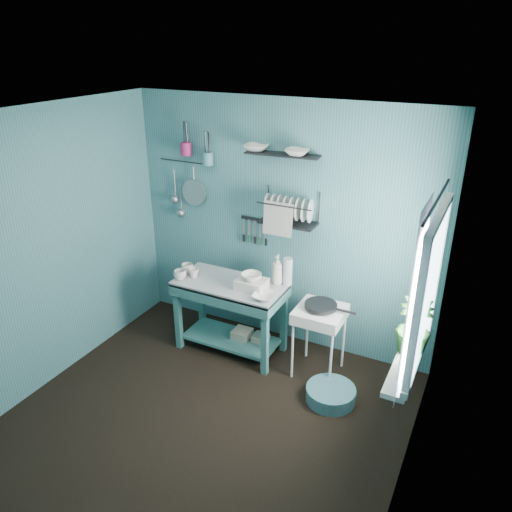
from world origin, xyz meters
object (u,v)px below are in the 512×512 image
at_px(soap_bottle, 277,269).
at_px(frying_pan, 321,305).
at_px(mug_right, 187,268).
at_px(floor_basin, 331,394).
at_px(dish_rack, 289,208).
at_px(storage_tin_small, 261,343).
at_px(hotplate_stand, 319,341).
at_px(work_counter, 231,316).
at_px(wash_tub, 252,284).
at_px(colander, 194,193).
at_px(mug_left, 180,275).
at_px(water_bottle, 288,272).
at_px(potted_plant, 414,326).
at_px(storage_tin_large, 242,339).
at_px(utensil_cup_teal, 208,159).
at_px(mug_mid, 194,273).
at_px(utensil_cup_magenta, 186,149).

bearing_deg(soap_bottle, frying_pan, -17.71).
bearing_deg(mug_right, floor_basin, -10.26).
bearing_deg(dish_rack, storage_tin_small, -116.66).
bearing_deg(hotplate_stand, work_counter, -177.17).
xyz_separation_m(wash_tub, frying_pan, (0.69, 0.06, -0.08)).
distance_m(hotplate_stand, colander, 2.00).
height_order(mug_left, mug_right, same).
distance_m(soap_bottle, colander, 1.24).
relative_size(work_counter, wash_tub, 3.88).
distance_m(water_bottle, floor_basin, 1.20).
xyz_separation_m(dish_rack, colander, (-1.12, 0.08, -0.03)).
xyz_separation_m(frying_pan, potted_plant, (0.89, -0.52, 0.32)).
xyz_separation_m(hotplate_stand, floor_basin, (0.26, -0.34, -0.28)).
xyz_separation_m(storage_tin_large, storage_tin_small, (0.20, 0.03, -0.01)).
height_order(mug_left, utensil_cup_teal, utensil_cup_teal).
height_order(work_counter, utensil_cup_teal, utensil_cup_teal).
bearing_deg(utensil_cup_teal, storage_tin_small, -23.01).
height_order(utensil_cup_teal, storage_tin_small, utensil_cup_teal).
bearing_deg(dish_rack, utensil_cup_teal, 179.92).
distance_m(wash_tub, potted_plant, 1.66).
height_order(dish_rack, utensil_cup_teal, utensil_cup_teal).
height_order(mug_mid, water_bottle, water_bottle).
distance_m(frying_pan, floor_basin, 0.80).
bearing_deg(hotplate_stand, utensil_cup_teal, 165.94).
distance_m(mug_left, potted_plant, 2.34).
xyz_separation_m(mug_right, hotplate_stand, (1.44, 0.04, -0.47)).
distance_m(mug_left, storage_tin_small, 1.09).
xyz_separation_m(hotplate_stand, utensil_cup_teal, (-1.39, 0.37, 1.52)).
height_order(mug_left, soap_bottle, soap_bottle).
height_order(work_counter, storage_tin_large, work_counter).
height_order(utensil_cup_magenta, colander, utensil_cup_magenta).
relative_size(water_bottle, hotplate_stand, 0.40).
bearing_deg(mug_left, soap_bottle, 21.80).
distance_m(water_bottle, utensil_cup_magenta, 1.62).
height_order(wash_tub, hotplate_stand, wash_tub).
bearing_deg(frying_pan, hotplate_stand, 0.00).
bearing_deg(frying_pan, soap_bottle, 162.29).
xyz_separation_m(mug_mid, hotplate_stand, (1.32, 0.10, -0.47)).
bearing_deg(storage_tin_small, hotplate_stand, -4.01).
bearing_deg(storage_tin_small, mug_left, -162.90).
xyz_separation_m(dish_rack, utensil_cup_teal, (-0.91, 0.05, 0.36)).
height_order(work_counter, frying_pan, work_counter).
xyz_separation_m(work_counter, mug_right, (-0.50, 0.00, 0.43)).
distance_m(water_bottle, storage_tin_small, 0.85).
distance_m(utensil_cup_teal, colander, 0.44).
height_order(mug_right, water_bottle, water_bottle).
distance_m(work_counter, utensil_cup_teal, 1.61).
xyz_separation_m(wash_tub, dish_rack, (0.20, 0.37, 0.69)).
bearing_deg(storage_tin_small, wash_tub, -116.57).
bearing_deg(utensil_cup_magenta, soap_bottle, -10.07).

